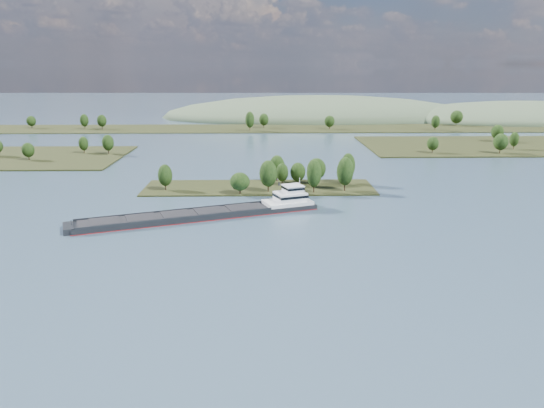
{
  "coord_description": "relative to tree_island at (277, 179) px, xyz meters",
  "views": [
    {
      "loc": [
        1.09,
        -46.52,
        52.71
      ],
      "look_at": [
        4.67,
        130.0,
        6.0
      ],
      "focal_mm": 35.0,
      "sensor_mm": 36.0,
      "label": 1
    }
  ],
  "objects": [
    {
      "name": "hill_west",
      "position": [
        52.01,
        320.97,
        -4.42
      ],
      "size": [
        320.0,
        160.0,
        44.0
      ],
      "primitive_type": "ellipsoid",
      "color": "#45583D",
      "rests_on": "ground"
    },
    {
      "name": "cargo_barge",
      "position": [
        -23.57,
        -42.72,
        -2.9
      ],
      "size": [
        87.11,
        40.86,
        12.04
      ],
      "color": "black",
      "rests_on": "ground"
    },
    {
      "name": "back_shoreline",
      "position": [
        2.25,
        220.7,
        -3.6
      ],
      "size": [
        900.0,
        60.0,
        16.71
      ],
      "color": "black",
      "rests_on": "ground"
    },
    {
      "name": "hill_east",
      "position": [
        252.01,
        290.97,
        -4.42
      ],
      "size": [
        260.0,
        140.0,
        36.0
      ],
      "primitive_type": "ellipsoid",
      "color": "#45583D",
      "rests_on": "ground"
    },
    {
      "name": "ground",
      "position": [
        -7.99,
        -59.03,
        -4.42
      ],
      "size": [
        1800.0,
        1800.0,
        0.0
      ],
      "primitive_type": "plane",
      "color": "#334959",
      "rests_on": "ground"
    },
    {
      "name": "tree_island",
      "position": [
        0.0,
        0.0,
        0.0
      ],
      "size": [
        100.0,
        32.46,
        15.75
      ],
      "color": "black",
      "rests_on": "ground"
    }
  ]
}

